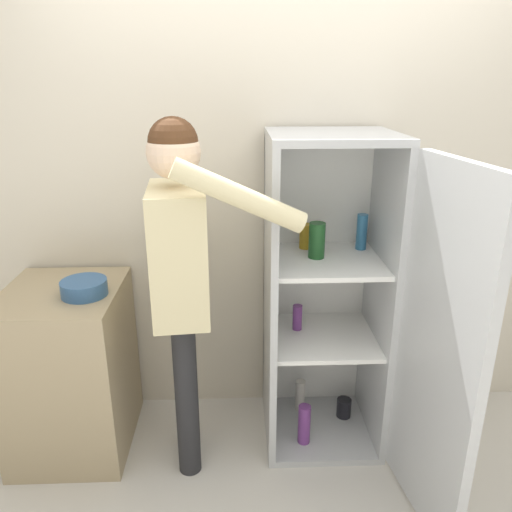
# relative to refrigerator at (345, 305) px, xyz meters

# --- Properties ---
(wall_back) EXTENTS (7.00, 0.06, 2.55)m
(wall_back) POSITION_rel_refrigerator_xyz_m (-0.30, 0.43, 0.46)
(wall_back) COLOR beige
(wall_back) RESTS_ON ground_plane
(refrigerator) EXTENTS (0.72, 1.18, 1.65)m
(refrigerator) POSITION_rel_refrigerator_xyz_m (0.00, 0.00, 0.00)
(refrigerator) COLOR #B7BABC
(refrigerator) RESTS_ON ground_plane
(person) EXTENTS (0.69, 0.58, 1.73)m
(person) POSITION_rel_refrigerator_xyz_m (-0.78, -0.10, 0.29)
(person) COLOR #262628
(person) RESTS_ON ground_plane
(counter) EXTENTS (0.57, 0.64, 0.89)m
(counter) POSITION_rel_refrigerator_xyz_m (-1.41, 0.06, -0.37)
(counter) COLOR tan
(counter) RESTS_ON ground_plane
(bowl) EXTENTS (0.22, 0.22, 0.08)m
(bowl) POSITION_rel_refrigerator_xyz_m (-1.27, -0.00, 0.12)
(bowl) COLOR #335B8E
(bowl) RESTS_ON counter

